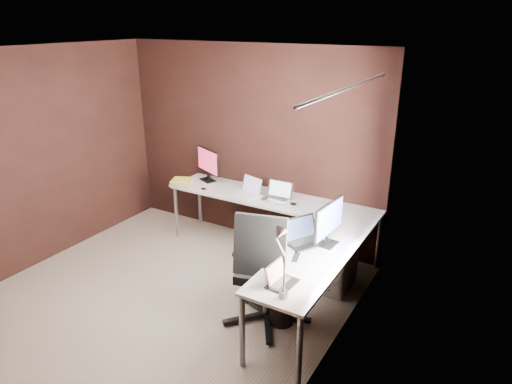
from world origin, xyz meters
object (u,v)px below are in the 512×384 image
at_px(laptop_black_big, 303,237).
at_px(drawer_pedestal, 332,261).
at_px(wastebasket, 282,310).
at_px(office_chair, 265,289).
at_px(monitor_right, 329,221).
at_px(desk_lamp, 281,253).
at_px(book_stack, 182,182).
at_px(laptop_silver, 278,196).
at_px(laptop_black_small, 280,279).
at_px(monitor_left, 208,163).
at_px(laptop_white, 249,191).

bearing_deg(laptop_black_big, drawer_pedestal, 15.32).
bearing_deg(wastebasket, office_chair, -163.30).
height_order(drawer_pedestal, monitor_right, monitor_right).
xyz_separation_m(laptop_black_big, desk_lamp, (0.19, -0.87, 0.29)).
height_order(desk_lamp, wastebasket, desk_lamp).
distance_m(book_stack, wastebasket, 2.33).
relative_size(laptop_silver, laptop_black_small, 1.20).
xyz_separation_m(monitor_left, wastebasket, (1.80, -1.35, -0.84)).
xyz_separation_m(monitor_left, laptop_white, (0.73, -0.17, -0.20)).
bearing_deg(monitor_left, laptop_black_small, -17.70).
distance_m(drawer_pedestal, monitor_left, 2.13).
relative_size(monitor_left, office_chair, 0.39).
height_order(laptop_white, wastebasket, laptop_white).
distance_m(laptop_black_big, desk_lamp, 0.94).
xyz_separation_m(laptop_black_big, office_chair, (-0.20, -0.40, -0.43)).
distance_m(drawer_pedestal, laptop_silver, 1.03).
distance_m(laptop_black_small, book_stack, 2.61).
bearing_deg(laptop_black_big, wastebasket, -157.92).
height_order(monitor_right, laptop_silver, monitor_right).
bearing_deg(laptop_silver, book_stack, -170.52).
distance_m(laptop_silver, wastebasket, 1.53).
bearing_deg(laptop_black_small, laptop_black_big, 14.14).
distance_m(monitor_right, laptop_black_big, 0.31).
xyz_separation_m(monitor_right, laptop_black_big, (-0.23, -0.07, -0.19)).
bearing_deg(book_stack, monitor_left, 59.28).
height_order(monitor_left, laptop_silver, monitor_left).
bearing_deg(wastebasket, drawer_pedestal, 78.92).
xyz_separation_m(laptop_silver, wastebasket, (0.68, -1.21, -0.64)).
bearing_deg(monitor_right, laptop_black_big, 112.65).
bearing_deg(wastebasket, book_stack, 152.82).
relative_size(monitor_right, book_stack, 1.66).
bearing_deg(book_stack, monitor_right, -14.93).
bearing_deg(wastebasket, desk_lamp, -65.42).
relative_size(book_stack, office_chair, 0.27).
relative_size(drawer_pedestal, laptop_black_big, 1.37).
relative_size(monitor_right, laptop_black_small, 1.91).
xyz_separation_m(drawer_pedestal, monitor_left, (-1.97, 0.47, 0.67)).
height_order(monitor_left, office_chair, office_chair).
xyz_separation_m(monitor_left, laptop_black_small, (1.98, -1.77, -0.20)).
relative_size(laptop_black_small, book_stack, 0.87).
height_order(drawer_pedestal, monitor_left, monitor_left).
height_order(monitor_left, desk_lamp, desk_lamp).
bearing_deg(office_chair, laptop_black_small, -62.15).
bearing_deg(drawer_pedestal, wastebasket, -101.08).
bearing_deg(desk_lamp, office_chair, 141.83).
relative_size(laptop_white, wastebasket, 1.34).
bearing_deg(drawer_pedestal, desk_lamp, -87.24).
bearing_deg(drawer_pedestal, office_chair, -109.49).
bearing_deg(wastebasket, laptop_black_small, -66.28).
distance_m(monitor_right, laptop_silver, 1.25).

